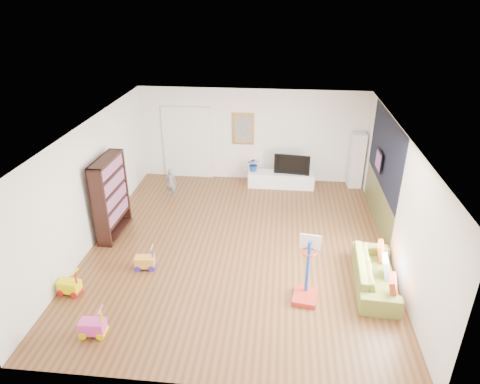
# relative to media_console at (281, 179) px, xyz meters

# --- Properties ---
(floor) EXTENTS (6.50, 7.50, 0.00)m
(floor) POSITION_rel_media_console_xyz_m (-0.90, -3.24, -0.22)
(floor) COLOR brown
(floor) RESTS_ON ground
(ceiling) EXTENTS (6.50, 7.50, 0.00)m
(ceiling) POSITION_rel_media_console_xyz_m (-0.90, -3.24, 2.48)
(ceiling) COLOR white
(ceiling) RESTS_ON ground
(wall_back) EXTENTS (6.50, 0.00, 2.70)m
(wall_back) POSITION_rel_media_console_xyz_m (-0.90, 0.51, 1.13)
(wall_back) COLOR white
(wall_back) RESTS_ON ground
(wall_front) EXTENTS (6.50, 0.00, 2.70)m
(wall_front) POSITION_rel_media_console_xyz_m (-0.90, -6.99, 1.13)
(wall_front) COLOR white
(wall_front) RESTS_ON ground
(wall_left) EXTENTS (0.00, 7.50, 2.70)m
(wall_left) POSITION_rel_media_console_xyz_m (-4.15, -3.24, 1.13)
(wall_left) COLOR white
(wall_left) RESTS_ON ground
(wall_right) EXTENTS (0.00, 7.50, 2.70)m
(wall_right) POSITION_rel_media_console_xyz_m (2.35, -3.24, 1.13)
(wall_right) COLOR white
(wall_right) RESTS_ON ground
(navy_accent) EXTENTS (0.01, 3.20, 1.70)m
(navy_accent) POSITION_rel_media_console_xyz_m (2.34, -1.84, 1.63)
(navy_accent) COLOR black
(navy_accent) RESTS_ON wall_right
(olive_wainscot) EXTENTS (0.01, 3.20, 1.00)m
(olive_wainscot) POSITION_rel_media_console_xyz_m (2.34, -1.84, 0.28)
(olive_wainscot) COLOR brown
(olive_wainscot) RESTS_ON wall_right
(doorway) EXTENTS (1.45, 0.06, 2.10)m
(doorway) POSITION_rel_media_console_xyz_m (-2.80, 0.47, 0.83)
(doorway) COLOR white
(doorway) RESTS_ON ground
(painting_back) EXTENTS (0.62, 0.06, 0.92)m
(painting_back) POSITION_rel_media_console_xyz_m (-1.15, 0.47, 1.33)
(painting_back) COLOR gold
(painting_back) RESTS_ON wall_back
(artwork_right) EXTENTS (0.04, 0.56, 0.46)m
(artwork_right) POSITION_rel_media_console_xyz_m (2.27, -1.64, 1.33)
(artwork_right) COLOR #7F3F8C
(artwork_right) RESTS_ON wall_right
(media_console) EXTENTS (1.88, 0.47, 0.44)m
(media_console) POSITION_rel_media_console_xyz_m (0.00, 0.00, 0.00)
(media_console) COLOR white
(media_console) RESTS_ON ground
(tall_cabinet) EXTENTS (0.40, 0.40, 1.60)m
(tall_cabinet) POSITION_rel_media_console_xyz_m (2.10, 0.26, 0.58)
(tall_cabinet) COLOR white
(tall_cabinet) RESTS_ON ground
(bookshelf) EXTENTS (0.36, 1.29, 1.87)m
(bookshelf) POSITION_rel_media_console_xyz_m (-3.84, -2.97, 0.72)
(bookshelf) COLOR black
(bookshelf) RESTS_ON ground
(sofa) EXTENTS (0.85, 1.93, 0.55)m
(sofa) POSITION_rel_media_console_xyz_m (1.88, -4.36, 0.06)
(sofa) COLOR olive
(sofa) RESTS_ON ground
(basketball_hoop) EXTENTS (0.52, 0.60, 1.29)m
(basketball_hoop) POSITION_rel_media_console_xyz_m (0.53, -4.90, 0.42)
(basketball_hoop) COLOR #B1291B
(basketball_hoop) RESTS_ON ground
(ride_on_yellow) EXTENTS (0.43, 0.29, 0.53)m
(ride_on_yellow) POSITION_rel_media_console_xyz_m (-3.88, -5.20, 0.05)
(ride_on_yellow) COLOR #F7EF00
(ride_on_yellow) RESTS_ON ground
(ride_on_orange) EXTENTS (0.42, 0.29, 0.53)m
(ride_on_orange) POSITION_rel_media_console_xyz_m (-2.71, -4.28, 0.04)
(ride_on_orange) COLOR gold
(ride_on_orange) RESTS_ON ground
(ride_on_pink) EXTENTS (0.42, 0.27, 0.55)m
(ride_on_pink) POSITION_rel_media_console_xyz_m (-3.01, -6.18, 0.06)
(ride_on_pink) COLOR #E33BA7
(ride_on_pink) RESTS_ON ground
(child) EXTENTS (0.30, 0.20, 0.82)m
(child) POSITION_rel_media_console_xyz_m (-2.99, -0.95, 0.19)
(child) COLOR slate
(child) RESTS_ON ground
(tv) EXTENTS (1.01, 0.25, 0.58)m
(tv) POSITION_rel_media_console_xyz_m (0.30, 0.01, 0.51)
(tv) COLOR black
(tv) RESTS_ON media_console
(vase_plant) EXTENTS (0.38, 0.33, 0.42)m
(vase_plant) POSITION_rel_media_console_xyz_m (-0.79, 0.04, 0.43)
(vase_plant) COLOR navy
(vase_plant) RESTS_ON media_console
(pillow_left) EXTENTS (0.19, 0.40, 0.38)m
(pillow_left) POSITION_rel_media_console_xyz_m (2.07, -4.94, 0.22)
(pillow_left) COLOR #A83C23
(pillow_left) RESTS_ON sofa
(pillow_center) EXTENTS (0.16, 0.41, 0.40)m
(pillow_center) POSITION_rel_media_console_xyz_m (2.06, -4.33, 0.22)
(pillow_center) COLOR white
(pillow_center) RESTS_ON sofa
(pillow_right) EXTENTS (0.18, 0.36, 0.35)m
(pillow_right) POSITION_rel_media_console_xyz_m (2.07, -3.79, 0.22)
(pillow_right) COLOR #CD4919
(pillow_right) RESTS_ON sofa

